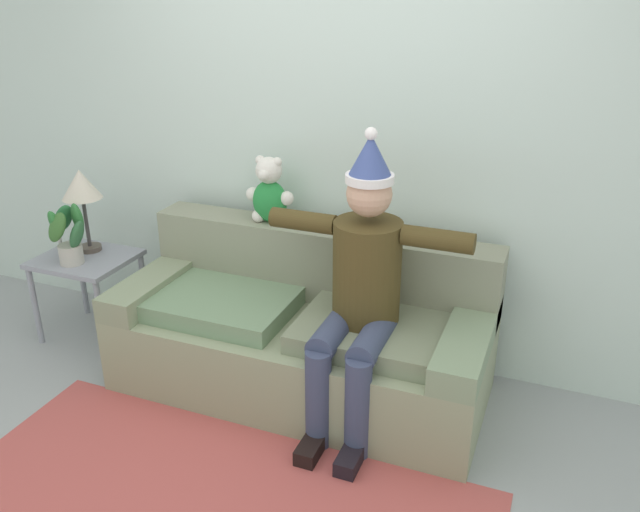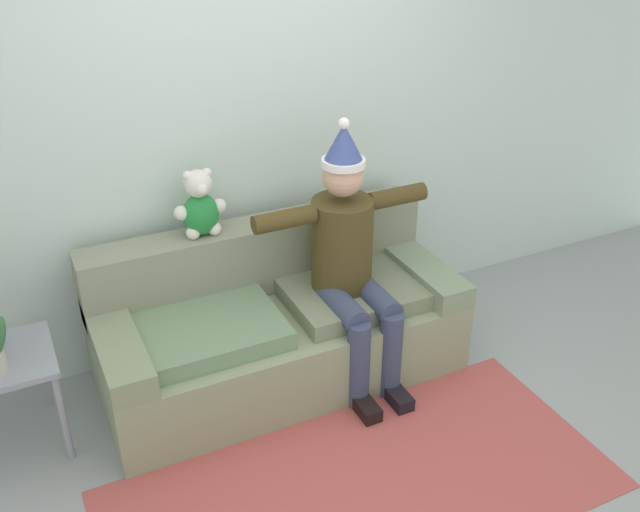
% 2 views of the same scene
% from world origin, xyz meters
% --- Properties ---
extents(ground_plane, '(10.00, 10.00, 0.00)m').
position_xyz_m(ground_plane, '(0.00, 0.00, 0.00)').
color(ground_plane, '#999DA1').
extents(back_wall, '(7.00, 0.10, 2.70)m').
position_xyz_m(back_wall, '(0.00, 1.55, 1.35)').
color(back_wall, silver).
rests_on(back_wall, ground_plane).
extents(couch, '(2.01, 0.87, 0.84)m').
position_xyz_m(couch, '(0.00, 1.04, 0.33)').
color(couch, gray).
rests_on(couch, ground_plane).
extents(person_seated, '(1.02, 0.77, 1.50)m').
position_xyz_m(person_seated, '(0.37, 0.87, 0.76)').
color(person_seated, '#47391B').
rests_on(person_seated, ground_plane).
extents(teddy_bear, '(0.29, 0.17, 0.38)m').
position_xyz_m(teddy_bear, '(-0.31, 1.30, 1.01)').
color(teddy_bear, '#24873C').
rests_on(teddy_bear, couch).
extents(area_rug, '(2.42, 1.13, 0.01)m').
position_xyz_m(area_rug, '(0.00, -0.00, 0.00)').
color(area_rug, '#BB514E').
rests_on(area_rug, ground_plane).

